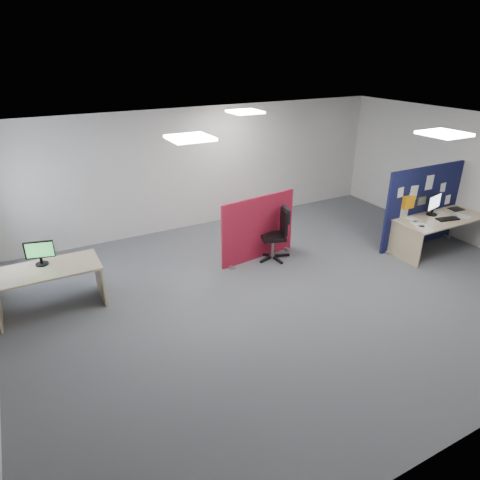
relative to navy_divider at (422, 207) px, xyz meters
name	(u,v)px	position (x,y,z in m)	size (l,w,h in m)	color
floor	(288,289)	(-3.46, -0.27, -0.85)	(9.00, 9.00, 0.00)	#575A60
ceiling	(296,132)	(-3.46, -0.27, 1.85)	(9.00, 7.00, 0.02)	white
wall_back	(204,168)	(-3.46, 3.23, 0.50)	(9.00, 0.02, 2.70)	silver
wall_right	(472,180)	(1.04, -0.27, 0.50)	(0.02, 7.00, 2.70)	silver
ceiling_lights	(290,126)	(-3.13, 0.39, 1.82)	(4.10, 4.10, 0.04)	white
navy_divider	(422,207)	(0.00, 0.00, 0.00)	(2.06, 0.30, 1.70)	#0E1734
main_desk	(438,224)	(0.12, -0.35, -0.28)	(1.97, 0.88, 0.73)	tan
monitor_main	(434,204)	(0.06, -0.22, 0.12)	(0.50, 0.21, 0.44)	black
keyboard	(448,219)	(0.12, -0.55, -0.11)	(0.45, 0.18, 0.03)	black
mouse	(454,216)	(0.37, -0.50, -0.11)	(0.10, 0.06, 0.03)	#9D9EA3
paper_tray	(456,209)	(0.79, -0.24, -0.11)	(0.28, 0.22, 0.01)	black
red_divider	(258,229)	(-3.31, 1.04, -0.22)	(1.70, 0.30, 1.28)	#A5152E
second_desk	(48,277)	(-7.14, 1.05, -0.30)	(1.58, 0.79, 0.73)	tan
monitor_second	(40,252)	(-7.18, 1.18, 0.10)	(0.43, 0.20, 0.40)	black
office_chair	(278,230)	(-2.96, 0.85, -0.26)	(0.69, 0.66, 1.04)	black
desk_papers	(431,219)	(-0.16, -0.39, -0.12)	(1.47, 0.90, 0.00)	white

